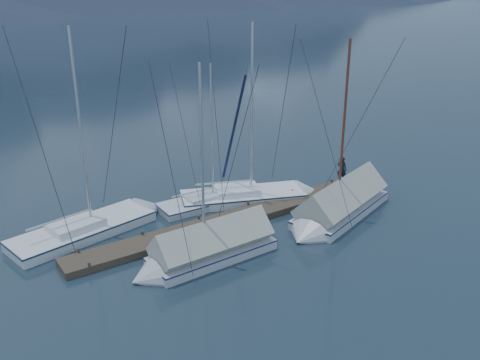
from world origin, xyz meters
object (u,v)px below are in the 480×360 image
Objects in this scene: sailboat_open_right at (261,196)px; sailboat_covered_far at (202,252)px; sailboat_covered_near at (336,209)px; sailboat_open_left at (102,225)px; person at (342,169)px; sailboat_open_mid at (220,199)px.

sailboat_covered_far is (-6.14, -4.08, 0.27)m from sailboat_open_right.
sailboat_open_right is 4.48m from sailboat_covered_near.
sailboat_covered_near is (10.33, -5.56, 0.31)m from sailboat_open_left.
sailboat_open_left is 6.05m from sailboat_covered_far.
sailboat_covered_near is 1.07× the size of sailboat_covered_far.
sailboat_covered_far is at bearing 85.14° from person.
sailboat_open_right reaches higher than sailboat_open_mid.
person is (3.26, 2.92, 0.62)m from sailboat_covered_near.
sailboat_covered_near is 7.89m from sailboat_covered_far.
sailboat_open_left is at bearing 59.64° from person.
sailboat_open_right is at bearing -24.94° from sailboat_open_mid.
sailboat_open_left is at bearing 175.71° from sailboat_open_mid.
sailboat_open_mid is 5.40× the size of person.
sailboat_open_right reaches higher than sailboat_covered_far.
sailboat_covered_near is 6.44× the size of person.
person is at bearing -16.96° from sailboat_open_mid.
person is (13.59, -2.64, 0.92)m from sailboat_open_left.
sailboat_open_left reaches higher than sailboat_open_mid.
sailboat_open_left is at bearing 151.71° from sailboat_covered_near.
sailboat_open_mid is 2.27m from sailboat_open_right.
person is at bearing -11.01° from sailboat_open_left.
sailboat_open_right is 5.24m from person.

